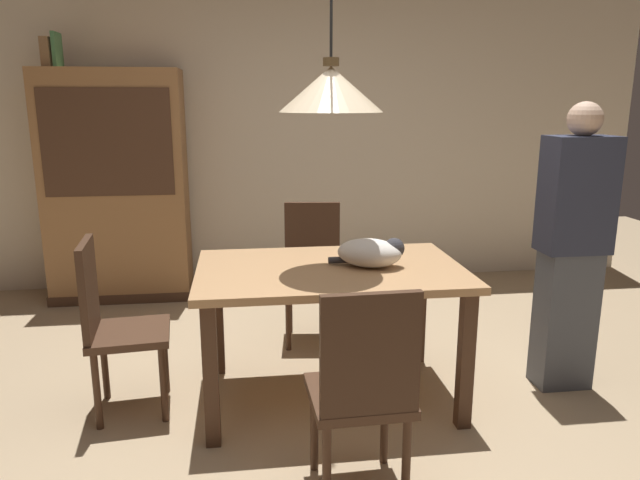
{
  "coord_description": "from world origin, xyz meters",
  "views": [
    {
      "loc": [
        -0.4,
        -2.57,
        1.6
      ],
      "look_at": [
        0.02,
        0.58,
        0.85
      ],
      "focal_mm": 32.94,
      "sensor_mm": 36.0,
      "label": 1
    }
  ],
  "objects_px": {
    "chair_left_side": "(113,320)",
    "book_brown_thick": "(49,53)",
    "pendant_lamp": "(331,89)",
    "dining_table": "(330,285)",
    "cat_sleeping": "(371,253)",
    "hutch_bookcase": "(117,191)",
    "person_standing": "(572,250)",
    "chair_near_front": "(363,386)",
    "book_green_slim": "(57,50)",
    "chair_far_back": "(312,265)"
  },
  "relations": [
    {
      "from": "hutch_bookcase",
      "to": "book_brown_thick",
      "type": "bearing_deg",
      "value": 179.79
    },
    {
      "from": "chair_left_side",
      "to": "person_standing",
      "type": "bearing_deg",
      "value": -0.36
    },
    {
      "from": "chair_left_side",
      "to": "book_brown_thick",
      "type": "xyz_separation_m",
      "value": [
        -0.75,
        1.95,
        1.45
      ]
    },
    {
      "from": "chair_near_front",
      "to": "book_green_slim",
      "type": "xyz_separation_m",
      "value": [
        -1.82,
        2.82,
        1.47
      ]
    },
    {
      "from": "chair_far_back",
      "to": "book_brown_thick",
      "type": "xyz_separation_m",
      "value": [
        -1.88,
        1.06,
        1.45
      ]
    },
    {
      "from": "chair_far_back",
      "to": "cat_sleeping",
      "type": "relative_size",
      "value": 2.28
    },
    {
      "from": "hutch_bookcase",
      "to": "chair_far_back",
      "type": "bearing_deg",
      "value": -35.88
    },
    {
      "from": "chair_left_side",
      "to": "cat_sleeping",
      "type": "height_order",
      "value": "chair_left_side"
    },
    {
      "from": "chair_left_side",
      "to": "pendant_lamp",
      "type": "xyz_separation_m",
      "value": [
        1.13,
        0.01,
        1.15
      ]
    },
    {
      "from": "book_green_slim",
      "to": "person_standing",
      "type": "relative_size",
      "value": 0.16
    },
    {
      "from": "chair_near_front",
      "to": "cat_sleeping",
      "type": "distance_m",
      "value": 0.94
    },
    {
      "from": "dining_table",
      "to": "book_brown_thick",
      "type": "height_order",
      "value": "book_brown_thick"
    },
    {
      "from": "book_green_slim",
      "to": "chair_far_back",
      "type": "bearing_deg",
      "value": -30.23
    },
    {
      "from": "chair_near_front",
      "to": "chair_left_side",
      "type": "bearing_deg",
      "value": 142.4
    },
    {
      "from": "chair_far_back",
      "to": "chair_left_side",
      "type": "height_order",
      "value": "same"
    },
    {
      "from": "book_brown_thick",
      "to": "dining_table",
      "type": "bearing_deg",
      "value": -45.97
    },
    {
      "from": "chair_near_front",
      "to": "chair_far_back",
      "type": "height_order",
      "value": "same"
    },
    {
      "from": "pendant_lamp",
      "to": "hutch_bookcase",
      "type": "relative_size",
      "value": 0.7
    },
    {
      "from": "dining_table",
      "to": "chair_left_side",
      "type": "relative_size",
      "value": 1.51
    },
    {
      "from": "chair_left_side",
      "to": "book_brown_thick",
      "type": "height_order",
      "value": "book_brown_thick"
    },
    {
      "from": "book_brown_thick",
      "to": "person_standing",
      "type": "xyz_separation_m",
      "value": [
        3.22,
        -1.96,
        -1.15
      ]
    },
    {
      "from": "person_standing",
      "to": "book_brown_thick",
      "type": "bearing_deg",
      "value": 148.63
    },
    {
      "from": "chair_far_back",
      "to": "hutch_bookcase",
      "type": "relative_size",
      "value": 0.5
    },
    {
      "from": "dining_table",
      "to": "book_brown_thick",
      "type": "distance_m",
      "value": 3.0
    },
    {
      "from": "dining_table",
      "to": "chair_near_front",
      "type": "height_order",
      "value": "chair_near_front"
    },
    {
      "from": "book_brown_thick",
      "to": "book_green_slim",
      "type": "height_order",
      "value": "book_green_slim"
    },
    {
      "from": "chair_near_front",
      "to": "hutch_bookcase",
      "type": "distance_m",
      "value": 3.2
    },
    {
      "from": "chair_far_back",
      "to": "pendant_lamp",
      "type": "distance_m",
      "value": 1.45
    },
    {
      "from": "dining_table",
      "to": "hutch_bookcase",
      "type": "height_order",
      "value": "hutch_bookcase"
    },
    {
      "from": "cat_sleeping",
      "to": "pendant_lamp",
      "type": "height_order",
      "value": "pendant_lamp"
    },
    {
      "from": "pendant_lamp",
      "to": "hutch_bookcase",
      "type": "bearing_deg",
      "value": 126.94
    },
    {
      "from": "pendant_lamp",
      "to": "book_brown_thick",
      "type": "distance_m",
      "value": 2.72
    },
    {
      "from": "pendant_lamp",
      "to": "book_brown_thick",
      "type": "relative_size",
      "value": 5.42
    },
    {
      "from": "pendant_lamp",
      "to": "dining_table",
      "type": "bearing_deg",
      "value": -82.87
    },
    {
      "from": "person_standing",
      "to": "dining_table",
      "type": "bearing_deg",
      "value": 179.01
    },
    {
      "from": "chair_near_front",
      "to": "chair_left_side",
      "type": "relative_size",
      "value": 1.0
    },
    {
      "from": "chair_left_side",
      "to": "person_standing",
      "type": "xyz_separation_m",
      "value": [
        2.47,
        -0.02,
        0.29
      ]
    },
    {
      "from": "chair_far_back",
      "to": "book_green_slim",
      "type": "xyz_separation_m",
      "value": [
        -1.82,
        1.06,
        1.47
      ]
    },
    {
      "from": "dining_table",
      "to": "person_standing",
      "type": "height_order",
      "value": "person_standing"
    },
    {
      "from": "cat_sleeping",
      "to": "pendant_lamp",
      "type": "xyz_separation_m",
      "value": [
        -0.22,
        0.02,
        0.84
      ]
    },
    {
      "from": "dining_table",
      "to": "chair_left_side",
      "type": "distance_m",
      "value": 1.14
    },
    {
      "from": "cat_sleeping",
      "to": "pendant_lamp",
      "type": "bearing_deg",
      "value": 174.41
    },
    {
      "from": "chair_left_side",
      "to": "hutch_bookcase",
      "type": "distance_m",
      "value": 2.01
    },
    {
      "from": "cat_sleeping",
      "to": "pendant_lamp",
      "type": "distance_m",
      "value": 0.86
    },
    {
      "from": "dining_table",
      "to": "chair_far_back",
      "type": "xyz_separation_m",
      "value": [
        0.01,
        0.88,
        -0.14
      ]
    },
    {
      "from": "chair_near_front",
      "to": "book_brown_thick",
      "type": "bearing_deg",
      "value": 123.68
    },
    {
      "from": "chair_left_side",
      "to": "person_standing",
      "type": "distance_m",
      "value": 2.49
    },
    {
      "from": "chair_far_back",
      "to": "chair_left_side",
      "type": "bearing_deg",
      "value": -142.08
    },
    {
      "from": "chair_left_side",
      "to": "book_green_slim",
      "type": "relative_size",
      "value": 3.58
    },
    {
      "from": "chair_far_back",
      "to": "book_brown_thick",
      "type": "height_order",
      "value": "book_brown_thick"
    }
  ]
}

